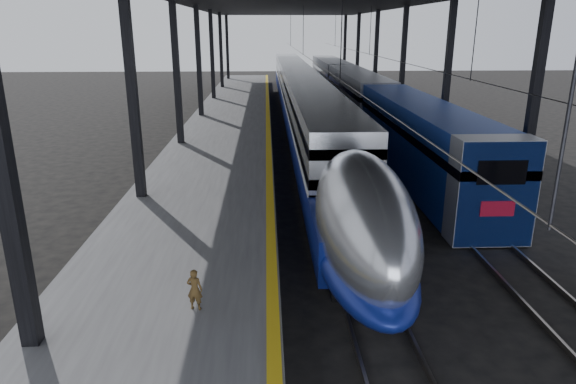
{
  "coord_description": "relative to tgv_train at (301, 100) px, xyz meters",
  "views": [
    {
      "loc": [
        -0.79,
        -14.62,
        7.35
      ],
      "look_at": [
        -0.09,
        2.11,
        2.0
      ],
      "focal_mm": 32.0,
      "sensor_mm": 36.0,
      "label": 1
    }
  ],
  "objects": [
    {
      "name": "child",
      "position": [
        -4.53,
        -30.69,
        -0.35
      ],
      "size": [
        0.42,
        0.32,
        1.03
      ],
      "primitive_type": "imported",
      "rotation": [
        0.0,
        0.0,
        2.93
      ],
      "color": "#463317",
      "rests_on": "platform"
    },
    {
      "name": "ground",
      "position": [
        -2.0,
        -26.91,
        -1.87
      ],
      "size": [
        160.0,
        160.0,
        0.0
      ],
      "primitive_type": "plane",
      "color": "black",
      "rests_on": "ground"
    },
    {
      "name": "second_train",
      "position": [
        5.0,
        1.87,
        0.08
      ],
      "size": [
        2.79,
        56.05,
        3.85
      ],
      "color": "navy",
      "rests_on": "ground"
    },
    {
      "name": "rails",
      "position": [
        2.5,
        -6.91,
        -1.79
      ],
      "size": [
        6.52,
        80.0,
        0.16
      ],
      "color": "slate",
      "rests_on": "ground"
    },
    {
      "name": "platform",
      "position": [
        -5.5,
        -6.91,
        -1.37
      ],
      "size": [
        6.0,
        80.0,
        1.0
      ],
      "primitive_type": "cube",
      "color": "#4C4C4F",
      "rests_on": "ground"
    },
    {
      "name": "yellow_strip",
      "position": [
        -2.7,
        -6.91,
        -0.86
      ],
      "size": [
        0.3,
        80.0,
        0.01
      ],
      "primitive_type": "cube",
      "color": "gold",
      "rests_on": "platform"
    },
    {
      "name": "tgv_train",
      "position": [
        0.0,
        0.0,
        0.0
      ],
      "size": [
        2.79,
        65.2,
        3.99
      ],
      "color": "#B4B7BC",
      "rests_on": "ground"
    }
  ]
}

